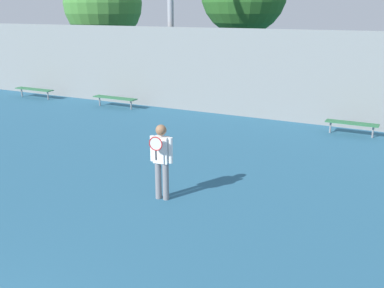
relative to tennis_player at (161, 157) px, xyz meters
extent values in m
cylinder|color=slate|center=(-0.09, 0.00, -0.55)|extent=(0.14, 0.14, 0.86)
cylinder|color=slate|center=(0.09, 0.02, -0.55)|extent=(0.14, 0.14, 0.86)
cube|color=white|center=(0.00, 0.01, 0.18)|extent=(0.35, 0.24, 0.59)
cylinder|color=white|center=(-0.22, -0.02, 0.18)|extent=(0.10, 0.10, 0.58)
cylinder|color=white|center=(0.21, 0.03, 0.18)|extent=(0.10, 0.10, 0.58)
sphere|color=#8E6647|center=(0.00, 0.01, 0.62)|extent=(0.24, 0.24, 0.24)
cylinder|color=black|center=(0.03, -0.27, 0.14)|extent=(0.03, 0.03, 0.22)
torus|color=red|center=(0.03, -0.27, 0.39)|extent=(0.31, 0.06, 0.31)
cylinder|color=silver|center=(0.03, -0.27, 0.39)|extent=(0.27, 0.04, 0.27)
cube|color=#28663D|center=(-6.86, 7.52, -0.56)|extent=(2.09, 0.40, 0.04)
cylinder|color=gray|center=(-7.69, 7.52, -0.78)|extent=(0.06, 0.06, 0.41)
cylinder|color=gray|center=(-6.02, 7.52, -0.78)|extent=(0.06, 0.06, 0.41)
cube|color=#28663D|center=(-11.61, 7.52, -0.56)|extent=(2.13, 0.40, 0.04)
cylinder|color=gray|center=(-12.46, 7.52, -0.78)|extent=(0.06, 0.06, 0.41)
cylinder|color=gray|center=(-10.75, 7.52, -0.78)|extent=(0.06, 0.06, 0.41)
cube|color=#28663D|center=(2.97, 7.52, -0.56)|extent=(1.73, 0.40, 0.04)
cylinder|color=gray|center=(2.28, 7.52, -0.78)|extent=(0.06, 0.06, 0.41)
cylinder|color=gray|center=(3.66, 7.52, -0.78)|extent=(0.06, 0.06, 0.41)
cube|color=gray|center=(0.28, 8.49, 0.72)|extent=(32.09, 0.06, 3.41)
cylinder|color=brown|center=(-11.66, 13.23, 0.35)|extent=(0.50, 0.50, 2.68)
sphere|color=#428438|center=(-11.66, 13.23, 3.44)|extent=(4.38, 4.38, 4.38)
cylinder|color=brown|center=(-3.68, 14.38, 0.63)|extent=(0.46, 0.46, 3.24)
camera|label=1|loc=(4.87, -8.02, 3.13)|focal=42.00mm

